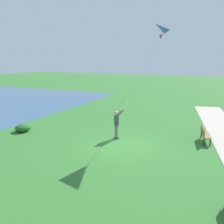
# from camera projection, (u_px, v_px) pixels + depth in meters

# --- Properties ---
(ground_plane) EXTENTS (120.00, 120.00, 0.00)m
(ground_plane) POSITION_uv_depth(u_px,v_px,m) (122.00, 145.00, 13.11)
(ground_plane) COLOR #33702D
(person_kite_flyer) EXTENTS (0.62, 0.54, 1.83)m
(person_kite_flyer) POSITION_uv_depth(u_px,v_px,m) (117.00, 122.00, 13.99)
(person_kite_flyer) COLOR #232328
(person_kite_flyer) RESTS_ON ground
(flying_kite) EXTENTS (2.12, 1.90, 4.87)m
(flying_kite) POSITION_uv_depth(u_px,v_px,m) (156.00, 32.00, 13.18)
(flying_kite) COLOR blue
(park_bench_near_walkway) EXTENTS (0.72, 1.56, 0.88)m
(park_bench_near_walkway) POSITION_uv_depth(u_px,v_px,m) (205.00, 133.00, 13.52)
(park_bench_near_walkway) COLOR olive
(park_bench_near_walkway) RESTS_ON ground
(lakeside_shrub) EXTENTS (0.99, 1.07, 0.52)m
(lakeside_shrub) POSITION_uv_depth(u_px,v_px,m) (23.00, 128.00, 15.56)
(lakeside_shrub) COLOR #236028
(lakeside_shrub) RESTS_ON ground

